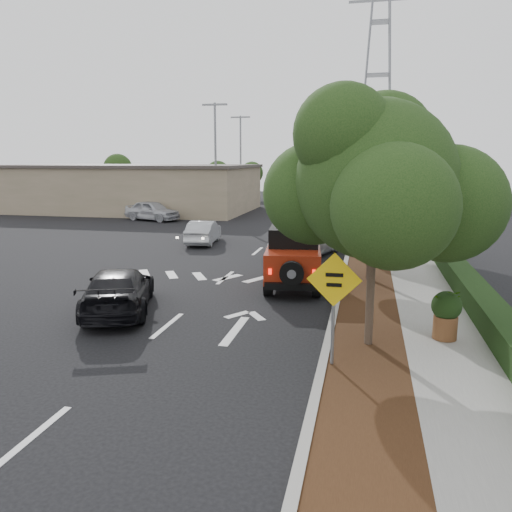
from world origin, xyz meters
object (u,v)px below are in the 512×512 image
(black_suv_oncoming, at_px, (119,290))
(silver_suv_ahead, at_px, (304,242))
(red_jeep, at_px, (294,256))
(speed_hump_sign, at_px, (334,294))

(black_suv_oncoming, bearing_deg, silver_suv_ahead, -133.33)
(silver_suv_ahead, height_order, black_suv_oncoming, black_suv_oncoming)
(black_suv_oncoming, bearing_deg, red_jeep, -157.48)
(silver_suv_ahead, bearing_deg, red_jeep, -68.90)
(silver_suv_ahead, distance_m, black_suv_oncoming, 11.26)
(red_jeep, bearing_deg, speed_hump_sign, -81.91)
(red_jeep, bearing_deg, black_suv_oncoming, -144.25)
(black_suv_oncoming, relative_size, speed_hump_sign, 1.84)
(red_jeep, xyz_separation_m, speed_hump_sign, (1.96, -7.41, 0.64))
(red_jeep, bearing_deg, silver_suv_ahead, 86.75)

